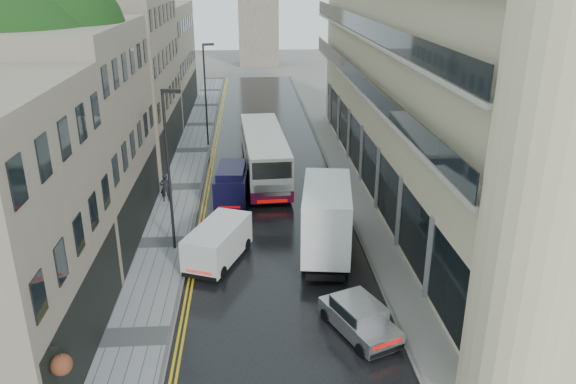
{
  "coord_description": "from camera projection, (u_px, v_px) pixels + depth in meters",
  "views": [
    {
      "loc": [
        -1.24,
        -7.85,
        13.36
      ],
      "look_at": [
        0.58,
        18.0,
        3.25
      ],
      "focal_mm": 35.0,
      "sensor_mm": 36.0,
      "label": 1
    }
  ],
  "objects": [
    {
      "name": "road",
      "position": [
        269.0,
        186.0,
        37.78
      ],
      "size": [
        9.0,
        85.0,
        0.02
      ],
      "primitive_type": "cube",
      "color": "black",
      "rests_on": "ground"
    },
    {
      "name": "left_sidewalk",
      "position": [
        182.0,
        187.0,
        37.38
      ],
      "size": [
        2.7,
        85.0,
        0.12
      ],
      "primitive_type": "cube",
      "color": "gray",
      "rests_on": "ground"
    },
    {
      "name": "right_sidewalk",
      "position": [
        349.0,
        183.0,
        38.11
      ],
      "size": [
        1.8,
        85.0,
        0.12
      ],
      "primitive_type": "cube",
      "color": "slate",
      "rests_on": "ground"
    },
    {
      "name": "old_shop_row",
      "position": [
        125.0,
        92.0,
        37.31
      ],
      "size": [
        4.5,
        56.0,
        12.0
      ],
      "primitive_type": null,
      "color": "gray",
      "rests_on": "ground"
    },
    {
      "name": "modern_block",
      "position": [
        436.0,
        84.0,
        34.52
      ],
      "size": [
        8.0,
        40.0,
        14.0
      ],
      "primitive_type": null,
      "color": "beige",
      "rests_on": "ground"
    },
    {
      "name": "tree_near",
      "position": [
        19.0,
        114.0,
        27.47
      ],
      "size": [
        10.56,
        10.56,
        13.89
      ],
      "primitive_type": null,
      "color": "black",
      "rests_on": "ground"
    },
    {
      "name": "tree_far",
      "position": [
        94.0,
        81.0,
        39.83
      ],
      "size": [
        9.24,
        9.24,
        12.46
      ],
      "primitive_type": null,
      "color": "black",
      "rests_on": "ground"
    },
    {
      "name": "cream_bus",
      "position": [
        249.0,
        171.0,
        35.82
      ],
      "size": [
        3.25,
        11.72,
        3.16
      ],
      "primitive_type": null,
      "rotation": [
        0.0,
        0.0,
        0.05
      ],
      "color": "white",
      "rests_on": "road"
    },
    {
      "name": "white_lorry",
      "position": [
        304.0,
        232.0,
        26.43
      ],
      "size": [
        3.26,
        7.71,
        3.92
      ],
      "primitive_type": null,
      "rotation": [
        0.0,
        0.0,
        -0.14
      ],
      "color": "silver",
      "rests_on": "road"
    },
    {
      "name": "silver_hatchback",
      "position": [
        362.0,
        340.0,
        20.71
      ],
      "size": [
        2.95,
        4.06,
        1.39
      ],
      "primitive_type": null,
      "rotation": [
        0.0,
        0.0,
        0.4
      ],
      "color": "silver",
      "rests_on": "road"
    },
    {
      "name": "white_van",
      "position": [
        188.0,
        255.0,
        26.39
      ],
      "size": [
        3.37,
        4.76,
        1.98
      ],
      "primitive_type": null,
      "rotation": [
        0.0,
        0.0,
        -0.38
      ],
      "color": "silver",
      "rests_on": "road"
    },
    {
      "name": "navy_van",
      "position": [
        215.0,
        192.0,
        33.4
      ],
      "size": [
        2.19,
        4.83,
        2.41
      ],
      "primitive_type": null,
      "rotation": [
        0.0,
        0.0,
        -0.07
      ],
      "color": "black",
      "rests_on": "road"
    },
    {
      "name": "pedestrian",
      "position": [
        165.0,
        188.0,
        34.66
      ],
      "size": [
        0.71,
        0.54,
        1.77
      ],
      "primitive_type": "imported",
      "rotation": [
        0.0,
        0.0,
        3.33
      ],
      "color": "black",
      "rests_on": "left_sidewalk"
    },
    {
      "name": "lamp_post_near",
      "position": [
        169.0,
        173.0,
        27.53
      ],
      "size": [
        0.95,
        0.38,
        8.2
      ],
      "primitive_type": null,
      "rotation": [
        0.0,
        0.0,
        -0.19
      ],
      "color": "black",
      "rests_on": "left_sidewalk"
    },
    {
      "name": "lamp_post_far",
      "position": [
        206.0,
        96.0,
        45.02
      ],
      "size": [
        0.94,
        0.36,
        8.13
      ],
      "primitive_type": null,
      "rotation": [
        0.0,
        0.0,
        0.17
      ],
      "color": "black",
      "rests_on": "left_sidewalk"
    }
  ]
}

